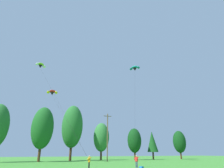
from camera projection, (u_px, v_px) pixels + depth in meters
treeline_tree_d at (43, 128)px, 47.10m from camera, size 5.35×5.35×13.16m
treeline_tree_e at (72, 126)px, 54.32m from camera, size 5.94×5.94×15.32m
treeline_tree_f at (101, 137)px, 57.27m from camera, size 4.71×4.71×10.79m
treeline_tree_g at (134, 140)px, 59.67m from camera, size 4.36×4.36×9.49m
treeline_tree_h at (152, 142)px, 61.94m from camera, size 3.53×3.53×8.79m
treeline_tree_i at (179, 142)px, 65.34m from camera, size 4.33×4.33×9.36m
utility_pole at (107, 136)px, 48.52m from camera, size 2.20×0.26×11.87m
kite_flyer_near at (89, 161)px, 25.34m from camera, size 0.75×0.76×1.69m
kite_flyer_mid at (136, 160)px, 27.63m from camera, size 0.72×0.74×1.69m
parafoil_kite_high_red_yellow at (52, 92)px, 46.21m from camera, size 5.02×20.53×15.10m
parafoil_kite_mid_teal at (135, 68)px, 52.11m from camera, size 11.23×16.54×23.25m
parafoil_kite_far_lime_white at (41, 65)px, 44.94m from camera, size 8.50×18.61×20.72m
picnic_cooler at (141, 168)px, 24.92m from camera, size 0.44×0.57×0.34m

